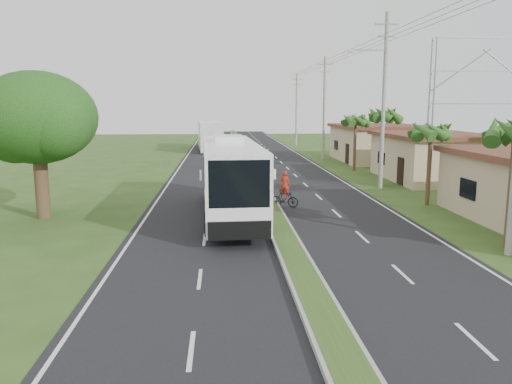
{
  "coord_description": "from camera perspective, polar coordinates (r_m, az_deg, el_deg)",
  "views": [
    {
      "loc": [
        -2.73,
        -16.16,
        5.76
      ],
      "look_at": [
        -1.12,
        6.78,
        1.8
      ],
      "focal_mm": 35.0,
      "sensor_mm": 36.0,
      "label": 1
    }
  ],
  "objects": [
    {
      "name": "lane_edge_left",
      "position": [
        36.83,
        -10.16,
        0.62
      ],
      "size": [
        0.12,
        160.0,
        0.01
      ],
      "primitive_type": "cube",
      "color": "silver",
      "rests_on": "ground"
    },
    {
      "name": "utility_pole_d",
      "position": [
        75.01,
        4.64,
        9.48
      ],
      "size": [
        1.6,
        0.28,
        10.5
      ],
      "color": "gray",
      "rests_on": "ground"
    },
    {
      "name": "shop_mid",
      "position": [
        41.85,
        19.6,
        3.85
      ],
      "size": [
        7.6,
        10.6,
        3.67
      ],
      "color": "tan",
      "rests_on": "ground"
    },
    {
      "name": "lane_edge_right",
      "position": [
        37.81,
        10.47,
        0.84
      ],
      "size": [
        0.12,
        160.0,
        0.01
      ],
      "primitive_type": "cube",
      "color": "silver",
      "rests_on": "ground"
    },
    {
      "name": "road_asphalt",
      "position": [
        36.72,
        0.29,
        0.76
      ],
      "size": [
        14.0,
        160.0,
        0.02
      ],
      "primitive_type": "cube",
      "color": "black",
      "rests_on": "ground"
    },
    {
      "name": "shade_tree",
      "position": [
        27.82,
        -23.95,
        7.43
      ],
      "size": [
        6.3,
        6.0,
        7.54
      ],
      "color": "#473321",
      "rests_on": "ground"
    },
    {
      "name": "motorcyclist",
      "position": [
        28.69,
        3.29,
        -0.28
      ],
      "size": [
        1.68,
        0.99,
        2.13
      ],
      "rotation": [
        0.0,
        0.0,
        -0.35
      ],
      "color": "black",
      "rests_on": "ground"
    },
    {
      "name": "palm_verge_b",
      "position": [
        30.7,
        19.39,
        6.6
      ],
      "size": [
        2.4,
        2.4,
        5.05
      ],
      "color": "#473321",
      "rests_on": "ground"
    },
    {
      "name": "coach_bus_far",
      "position": [
        67.15,
        -5.32,
        6.64
      ],
      "size": [
        3.68,
        13.11,
        3.77
      ],
      "rotation": [
        0.0,
        0.0,
        0.07
      ],
      "color": "white",
      "rests_on": "ground"
    },
    {
      "name": "ground",
      "position": [
        17.37,
        5.33,
        -9.64
      ],
      "size": [
        180.0,
        180.0,
        0.0
      ],
      "primitive_type": "plane",
      "color": "#2E481A",
      "rests_on": "ground"
    },
    {
      "name": "shop_far",
      "position": [
        54.91,
        13.78,
        5.49
      ],
      "size": [
        8.6,
        11.6,
        3.82
      ],
      "color": "tan",
      "rests_on": "ground"
    },
    {
      "name": "utility_pole_b",
      "position": [
        35.95,
        14.36,
        10.26
      ],
      "size": [
        3.2,
        0.28,
        12.0
      ],
      "color": "gray",
      "rests_on": "ground"
    },
    {
      "name": "palm_verge_c",
      "position": [
        37.01,
        14.29,
        8.48
      ],
      "size": [
        2.4,
        2.4,
        5.85
      ],
      "color": "#473321",
      "rests_on": "ground"
    },
    {
      "name": "utility_pole_c",
      "position": [
        55.31,
        7.79,
        9.59
      ],
      "size": [
        1.6,
        0.28,
        11.0
      ],
      "color": "gray",
      "rests_on": "ground"
    },
    {
      "name": "coach_bus_main",
      "position": [
        26.16,
        -2.96,
        2.17
      ],
      "size": [
        3.17,
        13.08,
        4.2
      ],
      "rotation": [
        0.0,
        0.0,
        0.04
      ],
      "color": "white",
      "rests_on": "ground"
    },
    {
      "name": "palm_verge_d",
      "position": [
        45.79,
        11.32,
        8.07
      ],
      "size": [
        2.4,
        2.4,
        5.25
      ],
      "color": "#473321",
      "rests_on": "ground"
    },
    {
      "name": "median_strip",
      "position": [
        36.7,
        0.29,
        0.9
      ],
      "size": [
        1.2,
        160.0,
        0.18
      ],
      "color": "gray",
      "rests_on": "ground"
    },
    {
      "name": "billboard_lattice",
      "position": [
        52.38,
        24.55,
        10.07
      ],
      "size": [
        10.18,
        1.18,
        12.07
      ],
      "color": "gray",
      "rests_on": "ground"
    }
  ]
}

